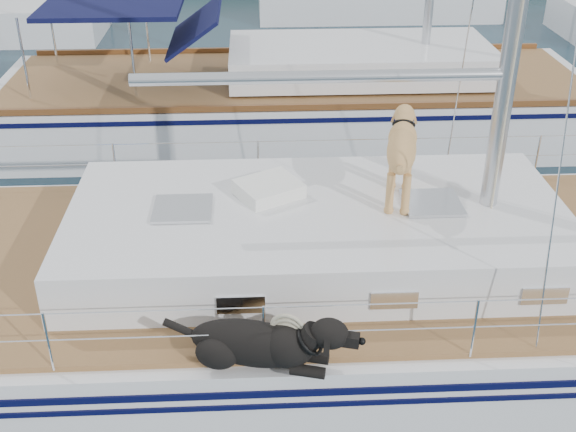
{
  "coord_description": "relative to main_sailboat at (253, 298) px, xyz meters",
  "views": [
    {
      "loc": [
        0.16,
        -6.59,
        5.36
      ],
      "look_at": [
        0.5,
        0.2,
        1.6
      ],
      "focal_mm": 45.0,
      "sensor_mm": 36.0,
      "label": 1
    }
  ],
  "objects": [
    {
      "name": "ground",
      "position": [
        -0.1,
        0.01,
        -0.68
      ],
      "size": [
        120.0,
        120.0,
        0.0
      ],
      "primitive_type": "plane",
      "color": "black",
      "rests_on": "ground"
    },
    {
      "name": "main_sailboat",
      "position": [
        0.0,
        0.0,
        0.0
      ],
      "size": [
        12.0,
        4.03,
        14.01
      ],
      "color": "white",
      "rests_on": "ground"
    },
    {
      "name": "neighbor_sailboat",
      "position": [
        0.96,
        6.4,
        -0.05
      ],
      "size": [
        11.0,
        3.5,
        13.3
      ],
      "color": "white",
      "rests_on": "ground"
    }
  ]
}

